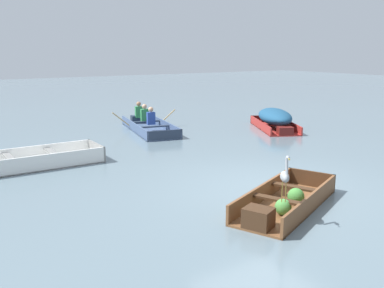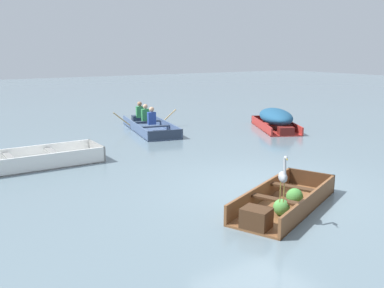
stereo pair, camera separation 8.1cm
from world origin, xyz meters
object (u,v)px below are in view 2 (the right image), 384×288
object	(u,v)px
rowboat_slate_blue_with_crew	(148,125)
skiff_white_near_moored	(25,162)
heron_on_dinghy	(283,176)
dinghy_wooden_brown_foreground	(283,203)
skiff_red_mid_moored	(276,118)

from	to	relation	value
rowboat_slate_blue_with_crew	skiff_white_near_moored	bearing A→B (deg)	-148.38
skiff_white_near_moored	heron_on_dinghy	world-z (taller)	heron_on_dinghy
dinghy_wooden_brown_foreground	rowboat_slate_blue_with_crew	size ratio (longest dim) A/B	0.77
rowboat_slate_blue_with_crew	skiff_red_mid_moored	bearing A→B (deg)	-31.20
skiff_white_near_moored	heron_on_dinghy	bearing A→B (deg)	-64.09
heron_on_dinghy	rowboat_slate_blue_with_crew	bearing A→B (deg)	77.30
dinghy_wooden_brown_foreground	skiff_red_mid_moored	distance (m)	8.30
skiff_red_mid_moored	rowboat_slate_blue_with_crew	xyz separation A→B (m)	(-4.01, 2.43, -0.22)
rowboat_slate_blue_with_crew	heron_on_dinghy	size ratio (longest dim) A/B	4.58
heron_on_dinghy	dinghy_wooden_brown_foreground	bearing A→B (deg)	42.75
dinghy_wooden_brown_foreground	rowboat_slate_blue_with_crew	distance (m)	8.71
dinghy_wooden_brown_foreground	rowboat_slate_blue_with_crew	world-z (taller)	rowboat_slate_blue_with_crew
rowboat_slate_blue_with_crew	heron_on_dinghy	distance (m)	9.26
rowboat_slate_blue_with_crew	heron_on_dinghy	xyz separation A→B (m)	(-2.03, -9.01, 0.64)
dinghy_wooden_brown_foreground	heron_on_dinghy	world-z (taller)	heron_on_dinghy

